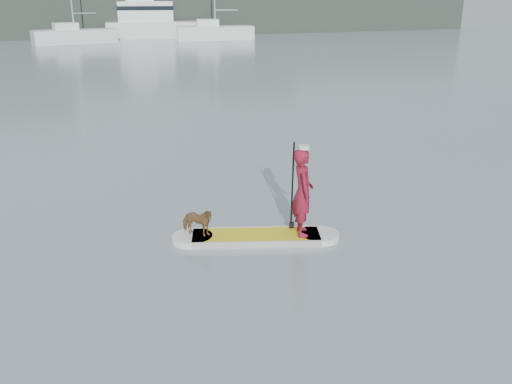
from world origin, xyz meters
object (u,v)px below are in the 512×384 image
object	(u,v)px
dog	(197,222)
motor_yacht_a	(151,21)
paddleboard	(256,237)
paddler	(303,192)
sailboat_e	(215,32)
sailboat_d	(74,35)

from	to	relation	value
dog	motor_yacht_a	size ratio (longest dim) A/B	0.07
dog	paddleboard	bearing A→B (deg)	-69.92
paddler	dog	world-z (taller)	paddler
paddleboard	sailboat_e	size ratio (longest dim) A/B	0.29
paddleboard	paddler	xyz separation A→B (m)	(0.86, -0.27, 0.92)
paddleboard	motor_yacht_a	xyz separation A→B (m)	(7.22, 51.14, 1.61)
paddleboard	sailboat_e	world-z (taller)	sailboat_e
paddler	sailboat_e	distance (m)	48.76
paddleboard	motor_yacht_a	world-z (taller)	motor_yacht_a
paddler	dog	size ratio (longest dim) A/B	2.57
dog	paddler	bearing A→B (deg)	-69.92
paddleboard	dog	bearing A→B (deg)	180.00
sailboat_d	motor_yacht_a	bearing A→B (deg)	15.95
paddleboard	sailboat_e	bearing A→B (deg)	92.26
sailboat_d	dog	bearing A→B (deg)	-100.02
sailboat_e	motor_yacht_a	size ratio (longest dim) A/B	1.06
paddler	motor_yacht_a	world-z (taller)	motor_yacht_a
paddleboard	dog	xyz separation A→B (m)	(-1.09, 0.34, 0.34)
sailboat_e	motor_yacht_a	bearing A→B (deg)	153.21
sailboat_e	dog	bearing A→B (deg)	-96.62
paddleboard	dog	distance (m)	1.20
paddleboard	dog	size ratio (longest dim) A/B	4.75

